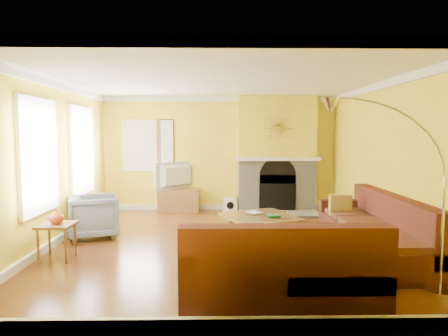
{
  "coord_description": "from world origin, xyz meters",
  "views": [
    {
      "loc": [
        -0.05,
        -6.56,
        1.84
      ],
      "look_at": [
        0.07,
        0.4,
        1.23
      ],
      "focal_mm": 32.0,
      "sensor_mm": 36.0,
      "label": 1
    }
  ],
  "objects_px": {
    "sectional_sofa": "(301,230)",
    "side_table": "(57,242)",
    "arc_lamp": "(391,198)",
    "coffee_table": "(260,228)",
    "media_console": "(179,201)",
    "armchair": "(94,216)"
  },
  "relations": [
    {
      "from": "sectional_sofa",
      "to": "side_table",
      "type": "distance_m",
      "value": 3.54
    },
    {
      "from": "sectional_sofa",
      "to": "arc_lamp",
      "type": "xyz_separation_m",
      "value": [
        0.75,
        -1.21,
        0.66
      ]
    },
    {
      "from": "side_table",
      "to": "arc_lamp",
      "type": "relative_size",
      "value": 0.24
    },
    {
      "from": "coffee_table",
      "to": "media_console",
      "type": "distance_m",
      "value": 3.04
    },
    {
      "from": "coffee_table",
      "to": "arc_lamp",
      "type": "bearing_deg",
      "value": -62.26
    },
    {
      "from": "coffee_table",
      "to": "armchair",
      "type": "bearing_deg",
      "value": 174.71
    },
    {
      "from": "sectional_sofa",
      "to": "coffee_table",
      "type": "distance_m",
      "value": 1.23
    },
    {
      "from": "media_console",
      "to": "side_table",
      "type": "height_order",
      "value": "side_table"
    },
    {
      "from": "coffee_table",
      "to": "media_console",
      "type": "bearing_deg",
      "value": 122.47
    },
    {
      "from": "sectional_sofa",
      "to": "coffee_table",
      "type": "bearing_deg",
      "value": 113.22
    },
    {
      "from": "armchair",
      "to": "arc_lamp",
      "type": "xyz_separation_m",
      "value": [
        4.13,
        -2.59,
        0.73
      ]
    },
    {
      "from": "armchair",
      "to": "side_table",
      "type": "distance_m",
      "value": 1.27
    },
    {
      "from": "arc_lamp",
      "to": "media_console",
      "type": "bearing_deg",
      "value": 120.28
    },
    {
      "from": "media_console",
      "to": "arc_lamp",
      "type": "relative_size",
      "value": 0.43
    },
    {
      "from": "coffee_table",
      "to": "media_console",
      "type": "xyz_separation_m",
      "value": [
        -1.63,
        2.57,
        0.04
      ]
    },
    {
      "from": "sectional_sofa",
      "to": "armchair",
      "type": "distance_m",
      "value": 3.65
    },
    {
      "from": "side_table",
      "to": "armchair",
      "type": "bearing_deg",
      "value": 83.06
    },
    {
      "from": "side_table",
      "to": "arc_lamp",
      "type": "distance_m",
      "value": 4.56
    },
    {
      "from": "coffee_table",
      "to": "side_table",
      "type": "relative_size",
      "value": 2.1
    },
    {
      "from": "media_console",
      "to": "arc_lamp",
      "type": "xyz_separation_m",
      "value": [
        2.86,
        -4.89,
        0.85
      ]
    },
    {
      "from": "media_console",
      "to": "coffee_table",
      "type": "bearing_deg",
      "value": -57.53
    },
    {
      "from": "sectional_sofa",
      "to": "media_console",
      "type": "xyz_separation_m",
      "value": [
        -2.11,
        3.68,
        -0.19
      ]
    }
  ]
}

